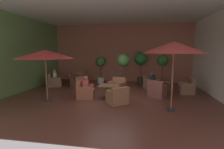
{
  "coord_description": "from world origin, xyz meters",
  "views": [
    {
      "loc": [
        1.47,
        -8.2,
        2.3
      ],
      "look_at": [
        0.0,
        0.45,
        1.06
      ],
      "focal_mm": 27.32,
      "sensor_mm": 36.0,
      "label": 1
    }
  ],
  "objects_px": {
    "armchair_front_left_south": "(79,84)",
    "patron_with_friend": "(55,75)",
    "armchair_front_left_east": "(55,82)",
    "cafe_table_front_right": "(107,88)",
    "cafe_table_front_left": "(71,78)",
    "armchair_front_left_north": "(78,79)",
    "cafe_table_mid_center": "(165,84)",
    "armchair_mid_center_north": "(187,88)",
    "armchair_mid_center_south": "(157,91)",
    "patio_umbrella_center_beige": "(174,48)",
    "patron_by_window": "(86,84)",
    "potted_tree_left_corner": "(124,62)",
    "iced_drink_cup": "(70,75)",
    "potted_tree_right_corner": "(163,63)",
    "patio_umbrella_tall_red": "(45,54)",
    "armchair_front_right_north": "(118,97)",
    "potted_tree_mid_right": "(101,65)",
    "armchair_front_right_south": "(85,92)",
    "patron_blue_shirt": "(152,78)",
    "armchair_front_right_east": "(117,88)",
    "potted_tree_mid_left": "(141,60)",
    "armchair_mid_center_east": "(151,84)"
  },
  "relations": [
    {
      "from": "potted_tree_right_corner",
      "to": "patron_with_friend",
      "type": "bearing_deg",
      "value": -162.8
    },
    {
      "from": "armchair_front_left_east",
      "to": "patron_blue_shirt",
      "type": "distance_m",
      "value": 6.16
    },
    {
      "from": "armchair_front_right_south",
      "to": "armchair_mid_center_north",
      "type": "height_order",
      "value": "armchair_front_right_south"
    },
    {
      "from": "patio_umbrella_center_beige",
      "to": "armchair_front_right_east",
      "type": "bearing_deg",
      "value": 135.85
    },
    {
      "from": "armchair_front_left_east",
      "to": "patron_by_window",
      "type": "xyz_separation_m",
      "value": [
        2.85,
        -2.25,
        0.38
      ]
    },
    {
      "from": "armchair_front_right_south",
      "to": "armchair_mid_center_south",
      "type": "height_order",
      "value": "armchair_mid_center_south"
    },
    {
      "from": "armchair_front_right_east",
      "to": "armchair_front_left_south",
      "type": "bearing_deg",
      "value": 161.79
    },
    {
      "from": "armchair_front_right_north",
      "to": "potted_tree_mid_right",
      "type": "xyz_separation_m",
      "value": [
        -1.82,
        4.51,
        0.97
      ]
    },
    {
      "from": "cafe_table_mid_center",
      "to": "potted_tree_mid_right",
      "type": "relative_size",
      "value": 0.37
    },
    {
      "from": "armchair_mid_center_south",
      "to": "patio_umbrella_center_beige",
      "type": "relative_size",
      "value": 0.37
    },
    {
      "from": "armchair_front_left_north",
      "to": "potted_tree_left_corner",
      "type": "height_order",
      "value": "potted_tree_left_corner"
    },
    {
      "from": "armchair_front_left_south",
      "to": "cafe_table_front_right",
      "type": "bearing_deg",
      "value": -40.89
    },
    {
      "from": "armchair_mid_center_south",
      "to": "patio_umbrella_center_beige",
      "type": "bearing_deg",
      "value": -79.26
    },
    {
      "from": "armchair_front_left_south",
      "to": "patron_with_friend",
      "type": "height_order",
      "value": "patron_with_friend"
    },
    {
      "from": "cafe_table_front_left",
      "to": "armchair_front_left_north",
      "type": "bearing_deg",
      "value": 85.27
    },
    {
      "from": "armchair_front_left_east",
      "to": "cafe_table_front_right",
      "type": "height_order",
      "value": "armchair_front_left_east"
    },
    {
      "from": "patio_umbrella_center_beige",
      "to": "patron_by_window",
      "type": "xyz_separation_m",
      "value": [
        -3.8,
        1.17,
        -1.71
      ]
    },
    {
      "from": "cafe_table_mid_center",
      "to": "armchair_mid_center_north",
      "type": "height_order",
      "value": "armchair_mid_center_north"
    },
    {
      "from": "armchair_mid_center_south",
      "to": "patron_by_window",
      "type": "relative_size",
      "value": 1.53
    },
    {
      "from": "cafe_table_front_right",
      "to": "patron_with_friend",
      "type": "relative_size",
      "value": 1.21
    },
    {
      "from": "armchair_front_left_north",
      "to": "cafe_table_front_right",
      "type": "height_order",
      "value": "armchair_front_left_north"
    },
    {
      "from": "patron_by_window",
      "to": "potted_tree_mid_right",
      "type": "bearing_deg",
      "value": 92.39
    },
    {
      "from": "patio_umbrella_center_beige",
      "to": "patron_with_friend",
      "type": "height_order",
      "value": "patio_umbrella_center_beige"
    },
    {
      "from": "armchair_front_right_south",
      "to": "armchair_mid_center_east",
      "type": "relative_size",
      "value": 0.89
    },
    {
      "from": "armchair_front_right_north",
      "to": "patron_by_window",
      "type": "xyz_separation_m",
      "value": [
        -1.66,
        0.68,
        0.41
      ]
    },
    {
      "from": "patron_by_window",
      "to": "armchair_mid_center_east",
      "type": "bearing_deg",
      "value": 38.75
    },
    {
      "from": "armchair_front_right_south",
      "to": "armchair_mid_center_south",
      "type": "relative_size",
      "value": 0.93
    },
    {
      "from": "armchair_mid_center_north",
      "to": "patron_with_friend",
      "type": "distance_m",
      "value": 7.93
    },
    {
      "from": "potted_tree_left_corner",
      "to": "iced_drink_cup",
      "type": "bearing_deg",
      "value": -178.0
    },
    {
      "from": "potted_tree_mid_right",
      "to": "potted_tree_mid_left",
      "type": "bearing_deg",
      "value": 9.38
    },
    {
      "from": "armchair_front_right_east",
      "to": "patio_umbrella_tall_red",
      "type": "relative_size",
      "value": 0.4
    },
    {
      "from": "cafe_table_front_right",
      "to": "armchair_front_right_south",
      "type": "relative_size",
      "value": 0.86
    },
    {
      "from": "armchair_mid_center_east",
      "to": "armchair_mid_center_south",
      "type": "relative_size",
      "value": 1.04
    },
    {
      "from": "armchair_front_right_north",
      "to": "patio_umbrella_center_beige",
      "type": "height_order",
      "value": "patio_umbrella_center_beige"
    },
    {
      "from": "armchair_front_left_east",
      "to": "armchair_mid_center_south",
      "type": "bearing_deg",
      "value": -13.49
    },
    {
      "from": "armchair_front_left_north",
      "to": "patio_umbrella_center_beige",
      "type": "xyz_separation_m",
      "value": [
        5.6,
        -4.87,
        2.1
      ]
    },
    {
      "from": "potted_tree_left_corner",
      "to": "iced_drink_cup",
      "type": "distance_m",
      "value": 3.63
    },
    {
      "from": "patron_by_window",
      "to": "armchair_front_left_south",
      "type": "bearing_deg",
      "value": 118.55
    },
    {
      "from": "armchair_front_left_east",
      "to": "armchair_mid_center_north",
      "type": "xyz_separation_m",
      "value": [
        7.94,
        -0.49,
        -0.02
      ]
    },
    {
      "from": "cafe_table_mid_center",
      "to": "patron_with_friend",
      "type": "distance_m",
      "value": 6.8
    },
    {
      "from": "patio_umbrella_tall_red",
      "to": "iced_drink_cup",
      "type": "xyz_separation_m",
      "value": [
        -0.33,
        3.33,
        -1.44
      ]
    },
    {
      "from": "armchair_front_left_south",
      "to": "potted_tree_mid_right",
      "type": "relative_size",
      "value": 0.59
    },
    {
      "from": "potted_tree_left_corner",
      "to": "patron_with_friend",
      "type": "relative_size",
      "value": 3.25
    },
    {
      "from": "cafe_table_front_left",
      "to": "potted_tree_mid_right",
      "type": "distance_m",
      "value": 2.22
    },
    {
      "from": "potted_tree_right_corner",
      "to": "armchair_front_right_east",
      "type": "bearing_deg",
      "value": -130.13
    },
    {
      "from": "armchair_front_right_north",
      "to": "armchair_front_left_east",
      "type": "bearing_deg",
      "value": 146.97
    },
    {
      "from": "iced_drink_cup",
      "to": "potted_tree_right_corner",
      "type": "bearing_deg",
      "value": 16.56
    },
    {
      "from": "armchair_front_right_north",
      "to": "patron_by_window",
      "type": "relative_size",
      "value": 1.65
    },
    {
      "from": "armchair_mid_center_north",
      "to": "patron_with_friend",
      "type": "height_order",
      "value": "patron_with_friend"
    },
    {
      "from": "patio_umbrella_tall_red",
      "to": "patron_by_window",
      "type": "relative_size",
      "value": 3.94
    }
  ]
}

